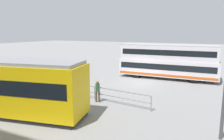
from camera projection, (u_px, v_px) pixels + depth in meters
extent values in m
plane|color=gray|center=(139.00, 83.00, 21.87)|extent=(160.00, 160.00, 0.00)
cube|color=silver|center=(167.00, 68.00, 23.78)|extent=(10.71, 2.86, 1.82)
cube|color=silver|center=(168.00, 53.00, 23.48)|extent=(10.39, 2.75, 1.56)
cube|color=black|center=(167.00, 66.00, 23.74)|extent=(10.18, 2.88, 0.64)
cube|color=black|center=(168.00, 52.00, 23.46)|extent=(9.86, 2.77, 0.60)
cube|color=#D85919|center=(167.00, 73.00, 23.90)|extent=(10.50, 2.90, 0.24)
cube|color=#B2B2B7|center=(168.00, 45.00, 23.33)|extent=(10.39, 2.75, 0.10)
cylinder|color=black|center=(139.00, 72.00, 25.26)|extent=(1.07, 2.54, 1.00)
cylinder|color=black|center=(194.00, 76.00, 22.72)|extent=(1.07, 2.54, 1.00)
cylinder|color=#4C3F2D|center=(57.00, 90.00, 17.80)|extent=(0.14, 0.14, 0.86)
cylinder|color=#4C3F2D|center=(56.00, 90.00, 17.59)|extent=(0.14, 0.14, 0.86)
cylinder|color=black|center=(56.00, 81.00, 17.56)|extent=(0.38, 0.38, 0.66)
sphere|color=#8C6647|center=(56.00, 76.00, 17.48)|extent=(0.23, 0.23, 0.23)
cylinder|color=#4C3F2D|center=(99.00, 97.00, 15.92)|extent=(0.14, 0.14, 0.81)
cylinder|color=#4C3F2D|center=(96.00, 97.00, 15.93)|extent=(0.14, 0.14, 0.81)
cylinder|color=#335938|center=(98.00, 88.00, 15.80)|extent=(0.42, 0.42, 0.62)
sphere|color=#8C6647|center=(98.00, 82.00, 15.72)|extent=(0.22, 0.22, 0.22)
cube|color=gray|center=(95.00, 87.00, 16.32)|extent=(9.24, 1.00, 0.06)
cube|color=gray|center=(95.00, 93.00, 16.41)|extent=(9.24, 1.00, 0.06)
cylinder|color=gray|center=(151.00, 104.00, 14.00)|extent=(0.07, 0.07, 1.05)
cylinder|color=gray|center=(95.00, 93.00, 16.41)|extent=(0.07, 0.07, 1.05)
cylinder|color=gray|center=(53.00, 85.00, 18.82)|extent=(0.07, 0.07, 1.05)
cylinder|color=slate|center=(31.00, 79.00, 18.05)|extent=(0.10, 0.10, 2.51)
cube|color=#1999D8|center=(30.00, 70.00, 17.87)|extent=(1.21, 0.27, 0.67)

